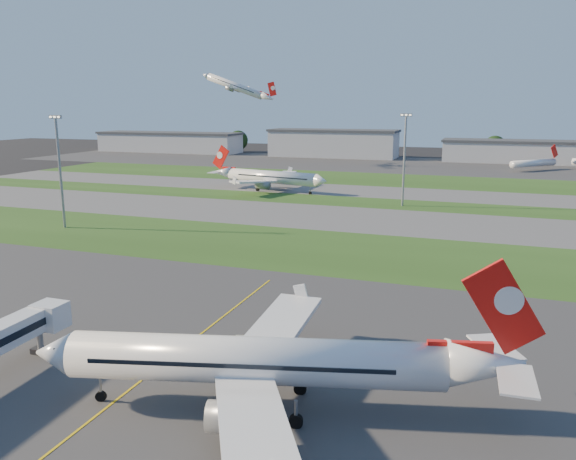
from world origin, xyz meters
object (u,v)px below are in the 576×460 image
at_px(mini_jet_near, 534,163).
at_px(light_mast_west, 59,164).
at_px(airliner_parked, 259,362).
at_px(light_mast_centre, 405,154).
at_px(airliner_taxiing, 271,177).

bearing_deg(mini_jet_near, light_mast_west, -170.46).
distance_m(airliner_parked, light_mast_centre, 115.55).
bearing_deg(airliner_taxiing, airliner_parked, 122.08).
relative_size(airliner_parked, light_mast_west, 1.63).
xyz_separation_m(mini_jet_near, light_mast_centre, (-41.20, -110.41, 11.53)).
bearing_deg(light_mast_centre, mini_jet_near, 69.54).
bearing_deg(airliner_parked, light_mast_centre, 76.95).
bearing_deg(airliner_taxiing, light_mast_west, 82.16).
bearing_deg(light_mast_west, mini_jet_near, 56.25).
height_order(mini_jet_near, light_mast_centre, light_mast_centre).
relative_size(light_mast_west, light_mast_centre, 1.00).
xyz_separation_m(airliner_taxiing, light_mast_west, (-24.36, -70.32, 10.26)).
distance_m(mini_jet_near, light_mast_centre, 118.41).
bearing_deg(light_mast_centre, airliner_taxiing, 162.59).
xyz_separation_m(airliner_parked, light_mast_centre, (-3.54, 115.05, 10.12)).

